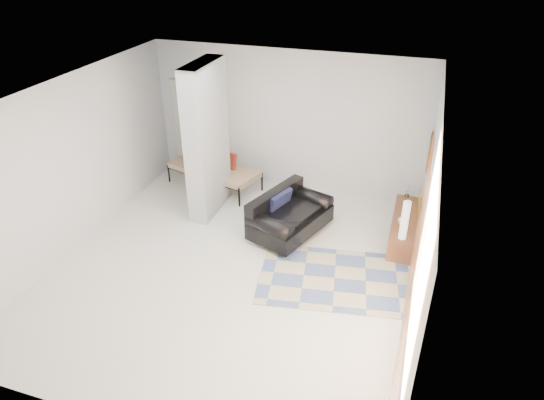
% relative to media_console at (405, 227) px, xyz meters
% --- Properties ---
extents(floor, '(6.00, 6.00, 0.00)m').
position_rel_media_console_xyz_m(floor, '(-2.52, -1.70, -0.21)').
color(floor, white).
rests_on(floor, ground).
extents(ceiling, '(6.00, 6.00, 0.00)m').
position_rel_media_console_xyz_m(ceiling, '(-2.52, -1.70, 2.59)').
color(ceiling, white).
rests_on(ceiling, wall_back).
extents(wall_back, '(6.00, 0.00, 6.00)m').
position_rel_media_console_xyz_m(wall_back, '(-2.52, 1.30, 1.19)').
color(wall_back, silver).
rests_on(wall_back, ground).
extents(wall_front, '(6.00, 0.00, 6.00)m').
position_rel_media_console_xyz_m(wall_front, '(-2.52, -4.70, 1.19)').
color(wall_front, silver).
rests_on(wall_front, ground).
extents(wall_left, '(0.00, 6.00, 6.00)m').
position_rel_media_console_xyz_m(wall_left, '(-5.27, -1.70, 1.19)').
color(wall_left, silver).
rests_on(wall_left, ground).
extents(wall_right, '(0.00, 6.00, 6.00)m').
position_rel_media_console_xyz_m(wall_right, '(0.23, -1.70, 1.19)').
color(wall_right, silver).
rests_on(wall_right, ground).
extents(partition_column, '(0.35, 1.20, 2.80)m').
position_rel_media_console_xyz_m(partition_column, '(-3.62, -0.10, 1.19)').
color(partition_column, '#A9AEB0').
rests_on(partition_column, floor).
extents(hallway_door, '(0.85, 0.06, 2.04)m').
position_rel_media_console_xyz_m(hallway_door, '(-4.62, 1.26, 0.81)').
color(hallway_door, beige).
rests_on(hallway_door, floor).
extents(curtain, '(0.00, 2.55, 2.55)m').
position_rel_media_console_xyz_m(curtain, '(0.15, -2.85, 1.24)').
color(curtain, orange).
rests_on(curtain, wall_right).
extents(wall_art, '(0.04, 0.45, 0.55)m').
position_rel_media_console_xyz_m(wall_art, '(0.20, -0.00, 1.44)').
color(wall_art, '#3F2111').
rests_on(wall_art, wall_right).
extents(media_console, '(0.45, 1.62, 0.80)m').
position_rel_media_console_xyz_m(media_console, '(0.00, 0.00, 0.00)').
color(media_console, brown).
rests_on(media_console, floor).
extents(loveseat, '(1.31, 1.69, 0.76)m').
position_rel_media_console_xyz_m(loveseat, '(-1.98, -0.48, 0.15)').
color(loveseat, silver).
rests_on(loveseat, floor).
extents(daybed, '(2.04, 1.29, 0.77)m').
position_rel_media_console_xyz_m(daybed, '(-3.94, 0.78, 0.21)').
color(daybed, black).
rests_on(daybed, floor).
extents(area_rug, '(2.52, 1.89, 0.01)m').
position_rel_media_console_xyz_m(area_rug, '(-0.92, -1.50, -0.20)').
color(area_rug, '#C0B693').
rests_on(area_rug, floor).
extents(cylinder_lamp, '(0.12, 0.12, 0.66)m').
position_rel_media_console_xyz_m(cylinder_lamp, '(-0.02, -0.65, 0.53)').
color(cylinder_lamp, white).
rests_on(cylinder_lamp, media_console).
extents(bronze_figurine, '(0.13, 0.13, 0.23)m').
position_rel_media_console_xyz_m(bronze_figurine, '(-0.05, 0.44, 0.31)').
color(bronze_figurine, black).
rests_on(bronze_figurine, media_console).
extents(vase, '(0.18, 0.18, 0.17)m').
position_rel_media_console_xyz_m(vase, '(-0.05, -0.21, 0.28)').
color(vase, white).
rests_on(vase, media_console).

